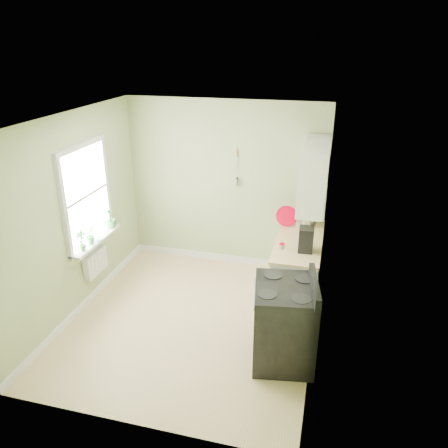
% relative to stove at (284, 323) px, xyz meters
% --- Properties ---
extents(floor, '(3.20, 3.60, 0.02)m').
position_rel_stove_xyz_m(floor, '(-1.28, 0.44, -0.51)').
color(floor, tan).
rests_on(floor, ground).
extents(ceiling, '(3.20, 3.60, 0.02)m').
position_rel_stove_xyz_m(ceiling, '(-1.28, 0.44, 2.21)').
color(ceiling, white).
rests_on(ceiling, wall_back).
extents(wall_back, '(3.20, 0.02, 2.70)m').
position_rel_stove_xyz_m(wall_back, '(-1.28, 2.25, 0.85)').
color(wall_back, '#AAB97E').
rests_on(wall_back, floor).
extents(wall_left, '(0.02, 3.60, 2.70)m').
position_rel_stove_xyz_m(wall_left, '(-2.89, 0.44, 0.85)').
color(wall_left, '#AAB97E').
rests_on(wall_left, floor).
extents(wall_right, '(0.02, 3.60, 2.70)m').
position_rel_stove_xyz_m(wall_right, '(0.33, 0.44, 0.85)').
color(wall_right, '#AAB97E').
rests_on(wall_right, floor).
extents(base_cabinets, '(0.60, 1.60, 0.87)m').
position_rel_stove_xyz_m(base_cabinets, '(0.02, 1.44, -0.06)').
color(base_cabinets, white).
rests_on(base_cabinets, floor).
extents(countertop, '(0.64, 1.60, 0.04)m').
position_rel_stove_xyz_m(countertop, '(0.01, 1.44, 0.39)').
color(countertop, beige).
rests_on(countertop, base_cabinets).
extents(upper_cabinets, '(0.35, 1.40, 0.80)m').
position_rel_stove_xyz_m(upper_cabinets, '(0.15, 1.54, 1.35)').
color(upper_cabinets, white).
rests_on(upper_cabinets, wall_right).
extents(window, '(0.06, 1.14, 1.44)m').
position_rel_stove_xyz_m(window, '(-2.86, 0.74, 1.05)').
color(window, white).
rests_on(window, wall_left).
extents(window_sill, '(0.18, 1.14, 0.04)m').
position_rel_stove_xyz_m(window_sill, '(-2.79, 0.74, 0.38)').
color(window_sill, white).
rests_on(window_sill, wall_left).
extents(radiator, '(0.12, 0.50, 0.35)m').
position_rel_stove_xyz_m(radiator, '(-2.82, 0.69, 0.05)').
color(radiator, white).
rests_on(radiator, wall_left).
extents(wall_utensils, '(0.02, 0.14, 0.58)m').
position_rel_stove_xyz_m(wall_utensils, '(-1.08, 2.22, 1.07)').
color(wall_utensils, beige).
rests_on(wall_utensils, wall_back).
extents(stove, '(0.82, 0.90, 1.11)m').
position_rel_stove_xyz_m(stove, '(0.00, 0.00, 0.00)').
color(stove, black).
rests_on(stove, floor).
extents(stand_mixer, '(0.29, 0.35, 0.38)m').
position_rel_stove_xyz_m(stand_mixer, '(0.06, 1.97, 0.57)').
color(stand_mixer, '#B2B2B7').
rests_on(stand_mixer, countertop).
extents(kettle, '(0.17, 0.10, 0.17)m').
position_rel_stove_xyz_m(kettle, '(-0.22, 2.05, 0.50)').
color(kettle, silver).
rests_on(kettle, countertop).
extents(coffee_maker, '(0.20, 0.22, 0.33)m').
position_rel_stove_xyz_m(coffee_maker, '(0.12, 1.09, 0.57)').
color(coffee_maker, black).
rests_on(coffee_maker, countertop).
extents(red_tray, '(0.32, 0.07, 0.32)m').
position_rel_stove_xyz_m(red_tray, '(-0.23, 1.86, 0.57)').
color(red_tray, '#B8001B').
rests_on(red_tray, countertop).
extents(jar, '(0.07, 0.07, 0.08)m').
position_rel_stove_xyz_m(jar, '(-0.19, 1.07, 0.45)').
color(jar, '#B2A58C').
rests_on(jar, countertop).
extents(plant_a, '(0.18, 0.15, 0.30)m').
position_rel_stove_xyz_m(plant_a, '(-2.78, 0.37, 0.55)').
color(plant_a, '#296B2D').
rests_on(plant_a, window_sill).
extents(plant_b, '(0.15, 0.17, 0.26)m').
position_rel_stove_xyz_m(plant_b, '(-2.78, 0.60, 0.53)').
color(plant_b, '#296B2D').
rests_on(plant_b, window_sill).
extents(plant_c, '(0.23, 0.23, 0.31)m').
position_rel_stove_xyz_m(plant_c, '(-2.78, 1.18, 0.55)').
color(plant_c, '#296B2D').
rests_on(plant_c, window_sill).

